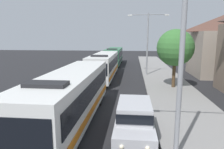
# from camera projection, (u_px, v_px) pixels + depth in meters

# --- Properties ---
(bus_lead) EXTENTS (2.58, 11.56, 3.21)m
(bus_lead) POSITION_uv_depth(u_px,v_px,m) (72.00, 95.00, 12.02)
(bus_lead) COLOR silver
(bus_lead) RESTS_ON ground_plane
(bus_second_in_line) EXTENTS (2.58, 11.57, 3.21)m
(bus_second_in_line) POSITION_uv_depth(u_px,v_px,m) (104.00, 65.00, 25.08)
(bus_second_in_line) COLOR silver
(bus_second_in_line) RESTS_ON ground_plane
(bus_middle) EXTENTS (2.58, 11.54, 3.21)m
(bus_middle) POSITION_uv_depth(u_px,v_px,m) (114.00, 56.00, 37.73)
(bus_middle) COLOR #33724C
(bus_middle) RESTS_ON ground_plane
(white_suv) EXTENTS (1.86, 4.51, 1.90)m
(white_suv) POSITION_uv_depth(u_px,v_px,m) (134.00, 119.00, 10.08)
(white_suv) COLOR #B7B7BC
(white_suv) RESTS_ON ground_plane
(streetlamp_near) EXTENTS (6.21, 0.28, 8.16)m
(streetlamp_near) POSITION_uv_depth(u_px,v_px,m) (183.00, 34.00, 7.44)
(streetlamp_near) COLOR gray
(streetlamp_near) RESTS_ON sidewalk
(streetlamp_mid) EXTENTS (5.23, 0.28, 8.00)m
(streetlamp_mid) POSITION_uv_depth(u_px,v_px,m) (148.00, 38.00, 26.36)
(streetlamp_mid) COLOR gray
(streetlamp_mid) RESTS_ON sidewalk
(roadside_tree) EXTENTS (3.58, 3.58, 5.72)m
(roadside_tree) POSITION_uv_depth(u_px,v_px,m) (175.00, 48.00, 19.61)
(roadside_tree) COLOR #4C3823
(roadside_tree) RESTS_ON sidewalk
(house_distant_gabled) EXTENTS (7.67, 7.37, 7.98)m
(house_distant_gabled) POSITION_uv_depth(u_px,v_px,m) (223.00, 45.00, 26.41)
(house_distant_gabled) COLOR gray
(house_distant_gabled) RESTS_ON ground_plane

